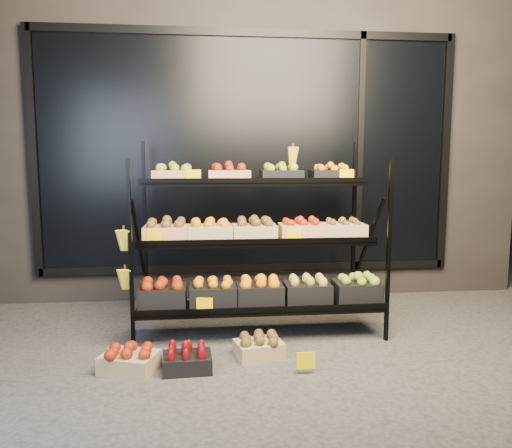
{
  "coord_description": "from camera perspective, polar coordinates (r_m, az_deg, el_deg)",
  "views": [
    {
      "loc": [
        -0.46,
        -3.66,
        1.49
      ],
      "look_at": [
        -0.02,
        0.55,
        0.94
      ],
      "focal_mm": 35.0,
      "sensor_mm": 36.0,
      "label": 1
    }
  ],
  "objects": [
    {
      "name": "tag_floor_b",
      "position": [
        3.63,
        5.72,
        -15.85
      ],
      "size": [
        0.13,
        0.01,
        0.12
      ],
      "primitive_type": "cube",
      "color": "#FFCE00",
      "rests_on": "ground"
    },
    {
      "name": "ground",
      "position": [
        3.98,
        1.12,
        -14.58
      ],
      "size": [
        24.0,
        24.0,
        0.0
      ],
      "primitive_type": "plane",
      "color": "#514F4C",
      "rests_on": "ground"
    },
    {
      "name": "building",
      "position": [
        6.27,
        -1.78,
        9.76
      ],
      "size": [
        6.0,
        2.08,
        3.5
      ],
      "color": "#2D2826",
      "rests_on": "ground"
    },
    {
      "name": "floor_crate_left",
      "position": [
        3.75,
        -14.29,
        -14.73
      ],
      "size": [
        0.44,
        0.38,
        0.19
      ],
      "rotation": [
        0.0,
        0.0,
        -0.34
      ],
      "color": "tan",
      "rests_on": "ground"
    },
    {
      "name": "floor_crate_midright",
      "position": [
        3.89,
        0.34,
        -13.73
      ],
      "size": [
        0.39,
        0.32,
        0.18
      ],
      "rotation": [
        0.0,
        0.0,
        0.22
      ],
      "color": "tan",
      "rests_on": "ground"
    },
    {
      "name": "floor_crate_midleft",
      "position": [
        3.69,
        -7.87,
        -15.04
      ],
      "size": [
        0.36,
        0.27,
        0.18
      ],
      "rotation": [
        0.0,
        0.0,
        0.05
      ],
      "color": "black",
      "rests_on": "ground"
    },
    {
      "name": "display_rack",
      "position": [
        4.34,
        0.01,
        -1.9
      ],
      "size": [
        2.18,
        1.02,
        1.72
      ],
      "color": "black",
      "rests_on": "ground"
    }
  ]
}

